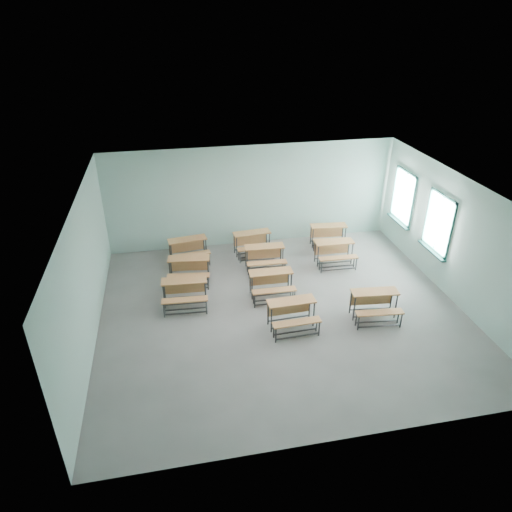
{
  "coord_description": "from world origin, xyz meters",
  "views": [
    {
      "loc": [
        -2.49,
        -9.16,
        6.76
      ],
      "look_at": [
        -0.43,
        1.2,
        1.0
      ],
      "focal_mm": 32.0,
      "sensor_mm": 36.0,
      "label": 1
    }
  ],
  "objects_px": {
    "desk_unit_r1c1": "(271,281)",
    "desk_unit_r2c1": "(265,255)",
    "desk_unit_r0c2": "(375,302)",
    "desk_unit_r0c1": "(292,311)",
    "desk_unit_r2c2": "(335,250)",
    "desk_unit_r3c1": "(253,240)",
    "desk_unit_r3c2": "(329,233)",
    "desk_unit_r1c0": "(185,290)",
    "desk_unit_r3c0": "(188,247)",
    "desk_unit_r2c0": "(189,267)"
  },
  "relations": [
    {
      "from": "desk_unit_r1c1",
      "to": "desk_unit_r2c1",
      "type": "height_order",
      "value": "same"
    },
    {
      "from": "desk_unit_r0c2",
      "to": "desk_unit_r1c1",
      "type": "relative_size",
      "value": 1.05
    },
    {
      "from": "desk_unit_r0c1",
      "to": "desk_unit_r0c2",
      "type": "height_order",
      "value": "same"
    },
    {
      "from": "desk_unit_r2c2",
      "to": "desk_unit_r3c1",
      "type": "height_order",
      "value": "same"
    },
    {
      "from": "desk_unit_r1c1",
      "to": "desk_unit_r3c2",
      "type": "xyz_separation_m",
      "value": [
        2.43,
        2.45,
        0.0
      ]
    },
    {
      "from": "desk_unit_r2c1",
      "to": "desk_unit_r1c0",
      "type": "bearing_deg",
      "value": -146.71
    },
    {
      "from": "desk_unit_r3c0",
      "to": "desk_unit_r2c0",
      "type": "bearing_deg",
      "value": -100.92
    },
    {
      "from": "desk_unit_r2c0",
      "to": "desk_unit_r3c2",
      "type": "relative_size",
      "value": 1.02
    },
    {
      "from": "desk_unit_r1c0",
      "to": "desk_unit_r3c1",
      "type": "bearing_deg",
      "value": 50.74
    },
    {
      "from": "desk_unit_r0c2",
      "to": "desk_unit_r3c1",
      "type": "relative_size",
      "value": 1.0
    },
    {
      "from": "desk_unit_r1c0",
      "to": "desk_unit_r1c1",
      "type": "xyz_separation_m",
      "value": [
        2.26,
        -0.01,
        0.0
      ]
    },
    {
      "from": "desk_unit_r3c0",
      "to": "desk_unit_r3c2",
      "type": "bearing_deg",
      "value": -6.51
    },
    {
      "from": "desk_unit_r2c1",
      "to": "desk_unit_r0c2",
      "type": "bearing_deg",
      "value": -50.97
    },
    {
      "from": "desk_unit_r1c1",
      "to": "desk_unit_r3c0",
      "type": "distance_m",
      "value": 3.09
    },
    {
      "from": "desk_unit_r0c2",
      "to": "desk_unit_r0c1",
      "type": "bearing_deg",
      "value": -174.77
    },
    {
      "from": "desk_unit_r0c2",
      "to": "desk_unit_r2c2",
      "type": "relative_size",
      "value": 1.04
    },
    {
      "from": "desk_unit_r0c2",
      "to": "desk_unit_r2c0",
      "type": "xyz_separation_m",
      "value": [
        -4.33,
        2.58,
        0.0
      ]
    },
    {
      "from": "desk_unit_r1c0",
      "to": "desk_unit_r1c1",
      "type": "relative_size",
      "value": 1.03
    },
    {
      "from": "desk_unit_r2c2",
      "to": "desk_unit_r3c2",
      "type": "xyz_separation_m",
      "value": [
        0.21,
        1.13,
        0.0
      ]
    },
    {
      "from": "desk_unit_r1c1",
      "to": "desk_unit_r2c1",
      "type": "bearing_deg",
      "value": 85.73
    },
    {
      "from": "desk_unit_r3c2",
      "to": "desk_unit_r3c0",
      "type": "bearing_deg",
      "value": -173.2
    },
    {
      "from": "desk_unit_r1c1",
      "to": "desk_unit_r3c1",
      "type": "bearing_deg",
      "value": 91.99
    },
    {
      "from": "desk_unit_r2c1",
      "to": "desk_unit_r3c1",
      "type": "bearing_deg",
      "value": 102.46
    },
    {
      "from": "desk_unit_r0c2",
      "to": "desk_unit_r1c0",
      "type": "xyz_separation_m",
      "value": [
        -4.52,
        1.43,
        0.0
      ]
    },
    {
      "from": "desk_unit_r3c0",
      "to": "desk_unit_r1c1",
      "type": "bearing_deg",
      "value": -57.32
    },
    {
      "from": "desk_unit_r0c1",
      "to": "desk_unit_r2c2",
      "type": "distance_m",
      "value": 3.42
    },
    {
      "from": "desk_unit_r1c0",
      "to": "desk_unit_r2c2",
      "type": "height_order",
      "value": "same"
    },
    {
      "from": "desk_unit_r0c2",
      "to": "desk_unit_r3c1",
      "type": "distance_m",
      "value": 4.47
    },
    {
      "from": "desk_unit_r2c1",
      "to": "desk_unit_r3c0",
      "type": "bearing_deg",
      "value": 159.45
    },
    {
      "from": "desk_unit_r2c1",
      "to": "desk_unit_r3c2",
      "type": "relative_size",
      "value": 0.97
    },
    {
      "from": "desk_unit_r3c2",
      "to": "desk_unit_r1c1",
      "type": "bearing_deg",
      "value": -129.31
    },
    {
      "from": "desk_unit_r2c2",
      "to": "desk_unit_r3c0",
      "type": "xyz_separation_m",
      "value": [
        -4.23,
        1.02,
        0.0
      ]
    },
    {
      "from": "desk_unit_r0c1",
      "to": "desk_unit_r3c1",
      "type": "xyz_separation_m",
      "value": [
        -0.22,
        3.83,
        0.0
      ]
    },
    {
      "from": "desk_unit_r2c0",
      "to": "desk_unit_r3c1",
      "type": "distance_m",
      "value": 2.39
    },
    {
      "from": "desk_unit_r1c0",
      "to": "desk_unit_r2c0",
      "type": "xyz_separation_m",
      "value": [
        0.19,
        1.15,
        0.0
      ]
    },
    {
      "from": "desk_unit_r3c1",
      "to": "desk_unit_r1c1",
      "type": "bearing_deg",
      "value": -94.15
    },
    {
      "from": "desk_unit_r1c1",
      "to": "desk_unit_r2c0",
      "type": "height_order",
      "value": "same"
    },
    {
      "from": "desk_unit_r1c1",
      "to": "desk_unit_r2c2",
      "type": "relative_size",
      "value": 0.99
    },
    {
      "from": "desk_unit_r1c0",
      "to": "desk_unit_r2c1",
      "type": "xyz_separation_m",
      "value": [
        2.39,
        1.43,
        0.0
      ]
    },
    {
      "from": "desk_unit_r2c2",
      "to": "desk_unit_r3c1",
      "type": "bearing_deg",
      "value": 155.96
    },
    {
      "from": "desk_unit_r0c2",
      "to": "desk_unit_r2c2",
      "type": "distance_m",
      "value": 2.75
    },
    {
      "from": "desk_unit_r3c2",
      "to": "desk_unit_r2c2",
      "type": "bearing_deg",
      "value": -94.91
    },
    {
      "from": "desk_unit_r2c0",
      "to": "desk_unit_r2c1",
      "type": "xyz_separation_m",
      "value": [
        2.21,
        0.29,
        0.0
      ]
    },
    {
      "from": "desk_unit_r2c0",
      "to": "desk_unit_r2c2",
      "type": "distance_m",
      "value": 4.3
    },
    {
      "from": "desk_unit_r2c1",
      "to": "desk_unit_r2c2",
      "type": "xyz_separation_m",
      "value": [
        2.09,
        -0.12,
        0.0
      ]
    },
    {
      "from": "desk_unit_r1c0",
      "to": "desk_unit_r3c1",
      "type": "distance_m",
      "value": 3.28
    },
    {
      "from": "desk_unit_r2c1",
      "to": "desk_unit_r3c2",
      "type": "xyz_separation_m",
      "value": [
        2.3,
        1.01,
        0.0
      ]
    },
    {
      "from": "desk_unit_r0c1",
      "to": "desk_unit_r2c1",
      "type": "distance_m",
      "value": 2.86
    },
    {
      "from": "desk_unit_r2c1",
      "to": "desk_unit_r3c2",
      "type": "distance_m",
      "value": 2.51
    },
    {
      "from": "desk_unit_r3c0",
      "to": "desk_unit_r3c2",
      "type": "distance_m",
      "value": 4.44
    }
  ]
}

